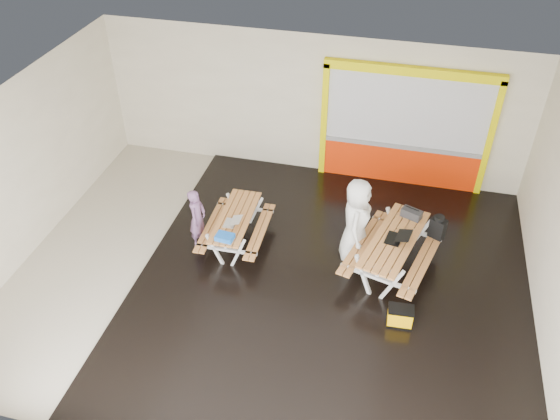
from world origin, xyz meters
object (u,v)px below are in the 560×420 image
(toolbox, at_px, (412,214))
(dark_case, at_px, (364,262))
(fluke_bag, at_px, (400,316))
(picnic_table_left, at_px, (236,223))
(laptop_left, at_px, (232,222))
(laptop_right, at_px, (397,238))
(picnic_table_right, at_px, (394,246))
(person_left, at_px, (197,218))
(person_right, at_px, (356,221))
(blue_pouch, at_px, (225,237))
(backpack, at_px, (438,227))

(toolbox, height_order, dark_case, toolbox)
(fluke_bag, bearing_deg, picnic_table_left, 157.46)
(laptop_left, distance_m, laptop_right, 3.27)
(picnic_table_right, relative_size, laptop_right, 4.79)
(person_left, height_order, dark_case, person_left)
(toolbox, distance_m, fluke_bag, 2.25)
(laptop_right, bearing_deg, person_right, 157.69)
(person_left, bearing_deg, toolbox, -75.70)
(person_right, height_order, blue_pouch, person_right)
(picnic_table_right, height_order, backpack, backpack)
(picnic_table_left, distance_m, toolbox, 3.58)
(picnic_table_right, xyz_separation_m, backpack, (0.80, 0.64, 0.13))
(person_right, relative_size, backpack, 3.65)
(person_left, height_order, laptop_right, person_left)
(blue_pouch, height_order, dark_case, blue_pouch)
(picnic_table_right, xyz_separation_m, blue_pouch, (-3.22, -0.68, 0.13))
(person_right, relative_size, laptop_left, 5.25)
(laptop_left, relative_size, backpack, 0.70)
(laptop_right, relative_size, dark_case, 1.22)
(picnic_table_left, xyz_separation_m, backpack, (4.04, 0.59, 0.22))
(laptop_left, xyz_separation_m, toolbox, (3.48, 0.92, 0.16))
(blue_pouch, relative_size, fluke_bag, 0.73)
(backpack, relative_size, fluke_bag, 1.08)
(blue_pouch, bearing_deg, laptop_right, 10.91)
(backpack, xyz_separation_m, fluke_bag, (-0.52, -2.05, -0.55))
(picnic_table_left, height_order, laptop_left, laptop_left)
(blue_pouch, distance_m, fluke_bag, 3.62)
(person_left, xyz_separation_m, laptop_right, (4.00, 0.17, 0.15))
(picnic_table_right, relative_size, dark_case, 5.85)
(person_left, distance_m, laptop_left, 0.73)
(picnic_table_left, distance_m, laptop_left, 0.33)
(picnic_table_left, relative_size, picnic_table_right, 0.76)
(fluke_bag, bearing_deg, toolbox, 90.68)
(person_left, distance_m, blue_pouch, 0.87)
(backpack, bearing_deg, toolbox, 170.66)
(picnic_table_left, distance_m, backpack, 4.09)
(blue_pouch, relative_size, toolbox, 0.78)
(picnic_table_left, bearing_deg, toolbox, 10.93)
(picnic_table_right, xyz_separation_m, person_right, (-0.79, 0.29, 0.25))
(toolbox, xyz_separation_m, dark_case, (-0.79, -0.74, -0.83))
(backpack, distance_m, fluke_bag, 2.18)
(picnic_table_left, relative_size, blue_pouch, 5.42)
(dark_case, bearing_deg, laptop_right, -4.15)
(backpack, bearing_deg, picnic_table_left, -171.75)
(person_right, xyz_separation_m, laptop_left, (-2.43, -0.48, -0.12))
(dark_case, relative_size, fluke_bag, 0.90)
(toolbox, bearing_deg, laptop_left, -165.14)
(picnic_table_left, bearing_deg, laptop_left, -87.38)
(person_left, xyz_separation_m, toolbox, (4.21, 0.96, 0.18))
(laptop_left, bearing_deg, picnic_table_left, 92.62)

